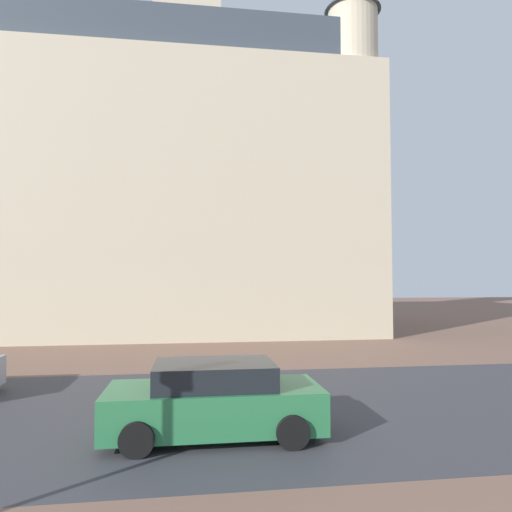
{
  "coord_description": "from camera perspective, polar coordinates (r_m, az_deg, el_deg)",
  "views": [
    {
      "loc": [
        -2.01,
        -1.49,
        3.2
      ],
      "look_at": [
        -0.4,
        10.0,
        3.76
      ],
      "focal_mm": 32.22,
      "sensor_mm": 36.0,
      "label": 1
    }
  ],
  "objects": [
    {
      "name": "landmark_building",
      "position": [
        30.46,
        -9.77,
        9.37
      ],
      "size": [
        23.3,
        14.09,
        36.19
      ],
      "color": "beige",
      "rests_on": "ground_plane"
    },
    {
      "name": "car_green",
      "position": [
        9.81,
        -5.21,
        -17.42
      ],
      "size": [
        4.31,
        2.04,
        1.49
      ],
      "color": "#287042",
      "rests_on": "ground_plane"
    },
    {
      "name": "ground_plane",
      "position": [
        12.1,
        1.96,
        -18.12
      ],
      "size": [
        120.0,
        120.0,
        0.0
      ],
      "primitive_type": "plane",
      "color": "brown"
    },
    {
      "name": "street_asphalt_strip",
      "position": [
        12.04,
        2.01,
        -18.18
      ],
      "size": [
        120.0,
        8.89,
        0.0
      ],
      "primitive_type": "cube",
      "color": "#38383D",
      "rests_on": "ground_plane"
    }
  ]
}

